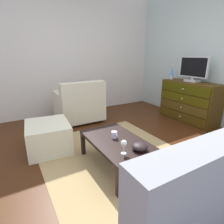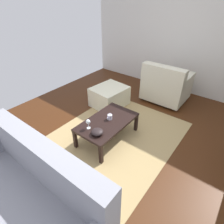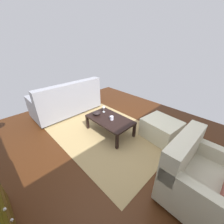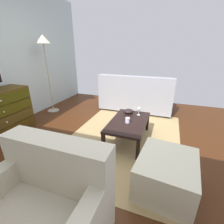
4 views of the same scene
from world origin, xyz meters
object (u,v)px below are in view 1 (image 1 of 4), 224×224
Objects in this scene: coffee_table at (117,143)px; bowl_decorative at (140,147)px; dresser at (189,102)px; wine_glass at (124,144)px; ottoman at (48,136)px; mug at (114,135)px; lava_lamp at (172,73)px; armchair at (80,105)px; tv at (193,69)px.

bowl_decorative reaches higher than coffee_table.
dresser is 1.19× the size of coffee_table.
wine_glass is 1.34m from ottoman.
ottoman is (-0.88, -0.65, -0.11)m from coffee_table.
ottoman is (-0.82, -0.66, -0.20)m from mug.
coffee_table is at bearing -165.28° from bowl_decorative.
wine_glass reaches higher than bowl_decorative.
mug reaches higher than coffee_table.
lava_lamp is 2.79m from wine_glass.
bowl_decorative is 1.44m from ottoman.
bowl_decorative is at bearing -2.81° from armchair.
armchair is 1.29× the size of ottoman.
tv is 0.51m from lava_lamp.
tv is 0.70× the size of armchair.
dresser reaches higher than coffee_table.
tv is 5.58× the size of mug.
armchair is at bearing 173.70° from mug.
lava_lamp is 0.33× the size of coffee_table.
armchair is (-1.81, 0.20, 0.03)m from coffee_table.
mug is 0.16× the size of ottoman.
dresser is at bearing 60.83° from armchair.
armchair is (-2.13, 0.30, -0.12)m from wine_glass.
ottoman is at bearing -94.01° from dresser.
bowl_decorative is (0.02, 0.20, -0.08)m from wine_glass.
armchair is at bearing 137.63° from ottoman.
dresser is 0.76m from lava_lamp.
lava_lamp is 2.65m from bowl_decorative.
bowl_decorative is 0.20× the size of armchair.
mug is at bearing 163.70° from wine_glass.
dresser is 0.68m from tv.
tv is 2.44m from mug.
bowl_decorative is (0.40, 0.09, -0.00)m from mug.
armchair reaches higher than mug.
mug is 0.41m from bowl_decorative.
tv reaches higher than coffee_table.
coffee_table is at bearing 36.65° from ottoman.
lava_lamp is 2.18m from armchair.
coffee_table is 5.72× the size of bowl_decorative.
lava_lamp is at bearing 117.24° from mug.
wine_glass is 2.16m from armchair.
coffee_table is 0.10m from mug.
wine_glass is at bearing -66.73° from tv.
mug is (1.12, -2.18, -0.57)m from lava_lamp.
ottoman is (-0.20, -2.88, -0.21)m from dresser.
coffee_table is at bearing -6.16° from armchair.
tv is at bearing 7.87° from lava_lamp.
armchair is (-1.13, -2.03, -0.06)m from dresser.
armchair is (-2.15, 0.11, -0.05)m from bowl_decorative.
coffee_table is 1.82m from armchair.
lava_lamp reaches higher than wine_glass.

